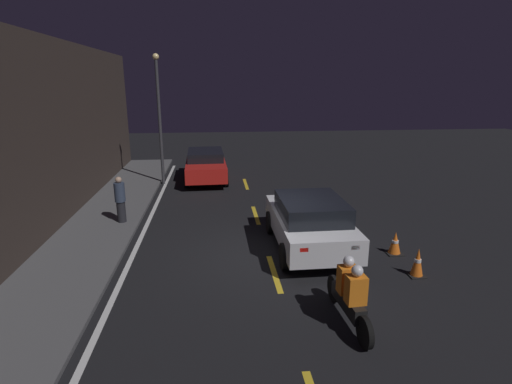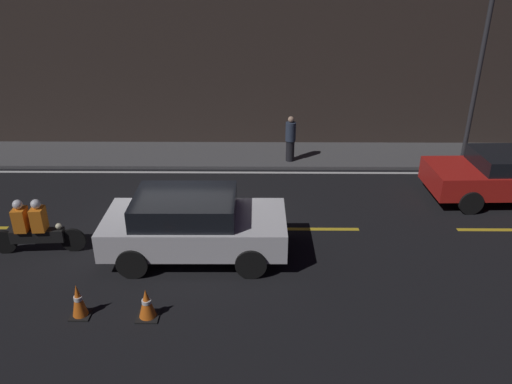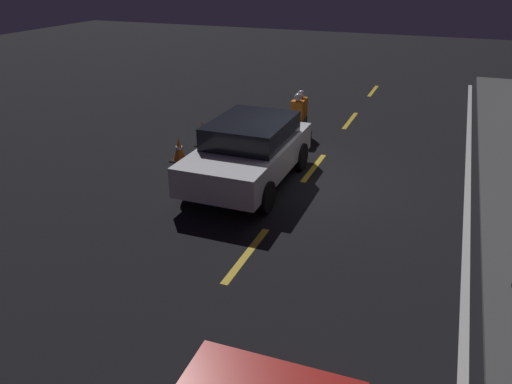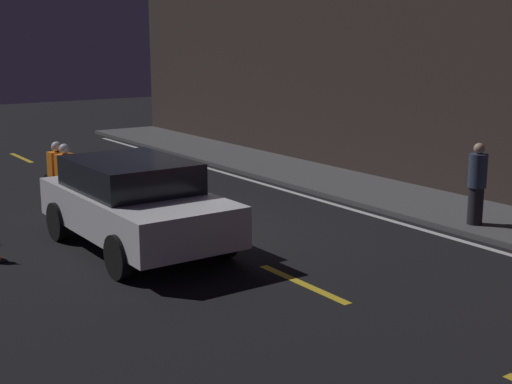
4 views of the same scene
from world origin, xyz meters
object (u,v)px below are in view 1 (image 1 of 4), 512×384
Objects in this scene: traffic_cone_near at (418,263)px; sedan_white at (309,221)px; taxi_red at (206,164)px; traffic_cone_mid at (395,243)px; pedestrian at (120,199)px; motorcycle at (350,294)px; street_lamp at (159,113)px.

sedan_white is at bearing 49.03° from traffic_cone_near.
sedan_white is 0.90× the size of taxi_red.
traffic_cone_mid is 8.59m from pedestrian.
motorcycle is 8.40m from pedestrian.
motorcycle is 0.38× the size of street_lamp.
street_lamp is at bearing 40.10° from traffic_cone_mid.
pedestrian is at bearing -25.41° from taxi_red.
street_lamp reaches higher than taxi_red.
traffic_cone_mid is at bearing -105.92° from sedan_white.
traffic_cone_mid is 0.41× the size of pedestrian.
pedestrian is 0.27× the size of street_lamp.
sedan_white is 0.71× the size of street_lamp.
traffic_cone_near is 0.12× the size of street_lamp.
sedan_white is 5.76× the size of traffic_cone_near.
taxi_red is 10.66m from traffic_cone_mid.
sedan_white is 6.49× the size of traffic_cone_mid.
sedan_white is 3.70m from motorcycle.
traffic_cone_near is 9.12m from pedestrian.
traffic_cone_near is 12.62m from street_lamp.
street_lamp is at bearing 19.20° from motorcycle.
street_lamp is at bearing 31.65° from sedan_white.
pedestrian reaches higher than motorcycle.
traffic_cone_mid is at bearing -40.91° from motorcycle.
traffic_cone_mid is (3.07, -2.33, -0.33)m from motorcycle.
street_lamp reaches higher than traffic_cone_mid.
taxi_red is 7.18× the size of traffic_cone_mid.
taxi_red is at bearing 29.87° from traffic_cone_mid.
pedestrian is (-6.08, 2.66, 0.11)m from taxi_red.
taxi_red is 11.80m from traffic_cone_near.
taxi_red is at bearing 9.92° from motorcycle.
taxi_red reaches higher than traffic_cone_near.
motorcycle is (-3.70, 0.07, -0.17)m from sedan_white.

